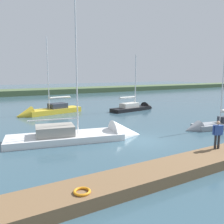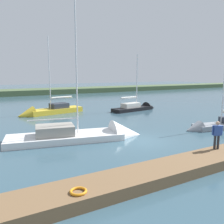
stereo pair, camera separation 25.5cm
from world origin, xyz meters
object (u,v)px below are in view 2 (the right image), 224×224
at_px(sailboat_far_left, 216,127).
at_px(person_on_dock, 217,133).
at_px(sailboat_mid_channel, 47,112).
at_px(sailboat_outer_mooring, 138,108).
at_px(sailboat_inner_slip, 90,138).
at_px(life_ring_buoy, 78,191).

distance_m(sailboat_far_left, person_on_dock, 8.35).
xyz_separation_m(sailboat_mid_channel, sailboat_outer_mooring, (-11.81, 2.69, -0.02)).
bearing_deg(sailboat_far_left, sailboat_inner_slip, -2.16).
bearing_deg(life_ring_buoy, sailboat_inner_slip, -116.65).
xyz_separation_m(sailboat_mid_channel, sailboat_far_left, (-11.42, 15.30, -0.07)).
bearing_deg(sailboat_outer_mooring, sailboat_far_left, -100.12).
distance_m(sailboat_outer_mooring, sailboat_inner_slip, 15.50).
relative_size(sailboat_outer_mooring, sailboat_far_left, 1.12).
relative_size(sailboat_outer_mooring, person_on_dock, 4.94).
bearing_deg(sailboat_inner_slip, person_on_dock, -45.35).
distance_m(sailboat_mid_channel, sailboat_inner_slip, 12.77).
distance_m(sailboat_mid_channel, sailboat_far_left, 19.09).
distance_m(life_ring_buoy, person_on_dock, 9.09).
xyz_separation_m(sailboat_far_left, person_on_dock, (6.60, 4.94, 1.34)).
xyz_separation_m(sailboat_outer_mooring, person_on_dock, (6.98, 17.55, 1.29)).
height_order(life_ring_buoy, person_on_dock, person_on_dock).
bearing_deg(person_on_dock, sailboat_far_left, 153.50).
height_order(life_ring_buoy, sailboat_far_left, sailboat_far_left).
xyz_separation_m(life_ring_buoy, sailboat_far_left, (-15.60, -5.84, -0.44)).
distance_m(sailboat_outer_mooring, sailboat_far_left, 12.61).
height_order(sailboat_mid_channel, person_on_dock, sailboat_mid_channel).
relative_size(sailboat_inner_slip, person_on_dock, 6.85).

